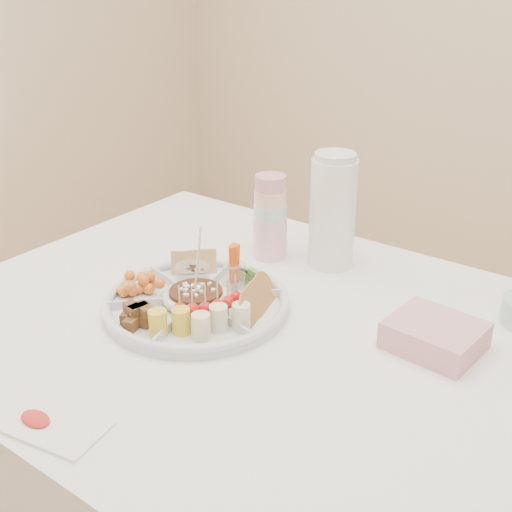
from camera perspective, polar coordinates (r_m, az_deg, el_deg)
The scene contains 13 objects.
dining_table at distance 1.48m, azimuth 3.26°, elevation -19.88°, with size 1.52×1.02×0.76m, color white.
party_tray at distance 1.33m, azimuth -5.34°, elevation -3.91°, with size 0.38×0.38×0.04m, color silver.
bean_dip at distance 1.33m, azimuth -5.35°, elevation -3.63°, with size 0.11×0.11×0.04m, color #3F240D.
tortillas at distance 1.28m, azimuth -0.11°, elevation -4.09°, with size 0.09×0.09×0.06m, color #B0822A, non-canonical shape.
carrot_cucumber at distance 1.38m, azimuth -0.94°, elevation -0.78°, with size 0.10×0.10×0.09m, color #FF5A0F, non-canonical shape.
pita_raisins at distance 1.44m, azimuth -5.75°, elevation -0.68°, with size 0.11×0.11×0.06m, color tan, non-canonical shape.
cherries at distance 1.38m, azimuth -10.21°, elevation -2.44°, with size 0.11×0.11×0.04m, color #C85824, non-canonical shape.
granola_chunks at distance 1.27m, azimuth -10.24°, elevation -5.12°, with size 0.10×0.10×0.05m, color brown, non-canonical shape.
banana_tomato at distance 1.20m, azimuth -4.96°, elevation -5.35°, with size 0.12×0.12×0.09m, color #D4CB6F, non-canonical shape.
cup_stack at distance 1.53m, azimuth 1.27°, elevation 3.83°, with size 0.08×0.08×0.23m, color silver.
thermos at distance 1.49m, azimuth 6.84°, elevation 4.13°, with size 0.11×0.11×0.28m, color white.
napkin_stack at distance 1.25m, azimuth 15.60°, elevation -6.82°, with size 0.16×0.14×0.05m, color pink.
placemat at distance 1.12m, azimuth -19.90°, elevation -13.11°, with size 0.29×0.10×0.01m, color white.
Camera 1 is at (0.56, -0.89, 1.42)m, focal length 45.00 mm.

